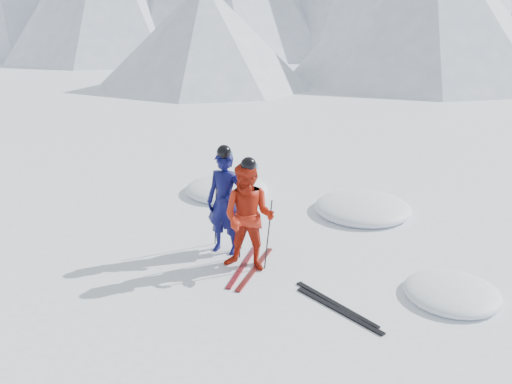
% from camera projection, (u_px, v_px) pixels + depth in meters
% --- Properties ---
extents(ground, '(160.00, 160.00, 0.00)m').
position_uv_depth(ground, '(336.00, 277.00, 9.25)').
color(ground, white).
rests_on(ground, ground).
extents(skier_blue, '(0.74, 0.52, 1.96)m').
position_uv_depth(skier_blue, '(225.00, 203.00, 9.89)').
color(skier_blue, '#0B0C44').
rests_on(skier_blue, ground).
extents(skier_red, '(1.05, 0.88, 1.93)m').
position_uv_depth(skier_red, '(249.00, 218.00, 9.25)').
color(skier_red, '#AD200D').
rests_on(skier_red, ground).
extents(pole_blue_left, '(0.13, 0.09, 1.30)m').
position_uv_depth(pole_blue_left, '(216.00, 214.00, 10.26)').
color(pole_blue_left, black).
rests_on(pole_blue_left, ground).
extents(pole_blue_right, '(0.13, 0.08, 1.30)m').
position_uv_depth(pole_blue_right, '(244.00, 217.00, 10.10)').
color(pole_blue_right, black).
rests_on(pole_blue_right, ground).
extents(pole_red_left, '(0.13, 0.10, 1.28)m').
position_uv_depth(pole_red_left, '(241.00, 227.00, 9.70)').
color(pole_red_left, black).
rests_on(pole_red_left, ground).
extents(pole_red_right, '(0.13, 0.09, 1.28)m').
position_uv_depth(pole_red_right, '(268.00, 235.00, 9.36)').
color(pole_red_right, black).
rests_on(pole_red_right, ground).
extents(ski_worn_left, '(0.43, 1.68, 0.03)m').
position_uv_depth(ski_worn_left, '(243.00, 266.00, 9.62)').
color(ski_worn_left, black).
rests_on(ski_worn_left, ground).
extents(ski_worn_right, '(0.32, 1.70, 0.03)m').
position_uv_depth(ski_worn_right, '(255.00, 269.00, 9.52)').
color(ski_worn_right, black).
rests_on(ski_worn_right, ground).
extents(ski_loose_a, '(1.59, 0.78, 0.03)m').
position_uv_depth(ski_loose_a, '(335.00, 304.00, 8.41)').
color(ski_loose_a, black).
rests_on(ski_loose_a, ground).
extents(ski_loose_b, '(1.61, 0.73, 0.03)m').
position_uv_depth(ski_loose_b, '(338.00, 310.00, 8.24)').
color(ski_loose_b, black).
rests_on(ski_loose_b, ground).
extents(snow_lumps, '(7.48, 4.74, 0.47)m').
position_uv_depth(snow_lumps, '(314.00, 214.00, 12.02)').
color(snow_lumps, white).
rests_on(snow_lumps, ground).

